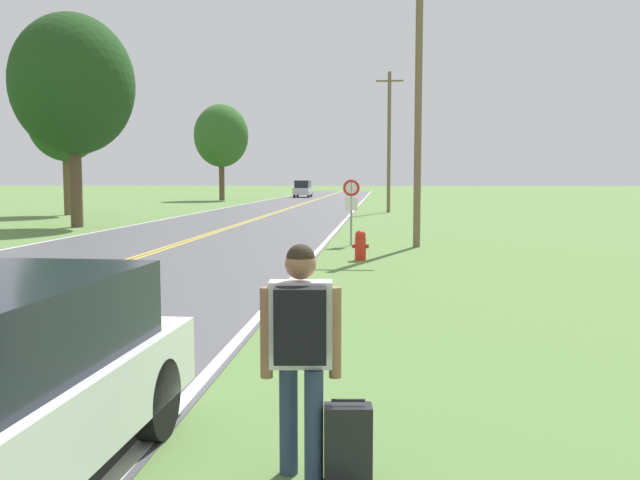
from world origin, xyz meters
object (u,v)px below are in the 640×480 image
(tree_behind_sign, at_px, (65,119))
(car_silver_suv_mid_near, at_px, (303,188))
(fire_hydrant, at_px, (360,245))
(hitchhiker_person, at_px, (301,338))
(traffic_sign, at_px, (351,196))
(suitcase, at_px, (348,444))
(tree_left_verge, at_px, (221,136))
(tree_mid_treeline, at_px, (73,85))

(tree_behind_sign, bearing_deg, car_silver_suv_mid_near, 76.06)
(fire_hydrant, xyz_separation_m, tree_behind_sign, (-19.05, 21.74, 5.52))
(hitchhiker_person, xyz_separation_m, traffic_sign, (-0.47, 18.22, 0.59))
(suitcase, xyz_separation_m, car_silver_suv_mid_near, (-9.36, 76.33, 0.76))
(traffic_sign, bearing_deg, tree_left_verge, 108.73)
(hitchhiker_person, bearing_deg, tree_behind_sign, 22.42)
(traffic_sign, distance_m, tree_behind_sign, 25.93)
(traffic_sign, relative_size, car_silver_suv_mid_near, 0.47)
(suitcase, relative_size, traffic_sign, 0.29)
(hitchhiker_person, xyz_separation_m, tree_left_verge, (-16.03, 64.10, 5.52))
(traffic_sign, relative_size, tree_behind_sign, 0.26)
(tree_behind_sign, relative_size, car_silver_suv_mid_near, 1.78)
(hitchhiker_person, bearing_deg, traffic_sign, -4.15)
(suitcase, distance_m, tree_left_verge, 66.49)
(suitcase, bearing_deg, traffic_sign, -3.02)
(suitcase, distance_m, car_silver_suv_mid_near, 76.91)
(traffic_sign, xyz_separation_m, car_silver_suv_mid_near, (-8.53, 58.09, -0.65))
(fire_hydrant, xyz_separation_m, traffic_sign, (-0.46, 4.17, 1.27))
(fire_hydrant, relative_size, traffic_sign, 0.38)
(traffic_sign, xyz_separation_m, tree_left_verge, (-15.56, 45.89, 4.93))
(tree_left_verge, relative_size, tree_mid_treeline, 1.00)
(tree_mid_treeline, bearing_deg, fire_hydrant, -40.33)
(suitcase, bearing_deg, fire_hydrant, -4.11)
(hitchhiker_person, distance_m, fire_hydrant, 14.07)
(suitcase, distance_m, tree_mid_treeline, 30.05)
(tree_left_verge, height_order, tree_mid_treeline, tree_mid_treeline)
(car_silver_suv_mid_near, bearing_deg, suitcase, -172.80)
(tree_behind_sign, height_order, tree_mid_treeline, tree_mid_treeline)
(hitchhiker_person, bearing_deg, tree_mid_treeline, 22.54)
(tree_left_verge, bearing_deg, traffic_sign, -71.27)
(suitcase, relative_size, tree_behind_sign, 0.08)
(fire_hydrant, xyz_separation_m, car_silver_suv_mid_near, (-8.99, 62.26, 0.63))
(tree_left_verge, distance_m, tree_mid_treeline, 38.44)
(tree_mid_treeline, bearing_deg, hitchhiker_person, -61.84)
(car_silver_suv_mid_near, bearing_deg, tree_left_verge, 150.28)
(suitcase, xyz_separation_m, fire_hydrant, (-0.37, 14.07, 0.13))
(hitchhiker_person, relative_size, tree_behind_sign, 0.21)
(tree_left_verge, bearing_deg, tree_mid_treeline, -86.64)
(hitchhiker_person, relative_size, traffic_sign, 0.80)
(tree_behind_sign, xyz_separation_m, tree_mid_treeline, (5.28, -10.06, 0.66))
(suitcase, height_order, tree_mid_treeline, tree_mid_treeline)
(car_silver_suv_mid_near, bearing_deg, fire_hydrant, -171.57)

